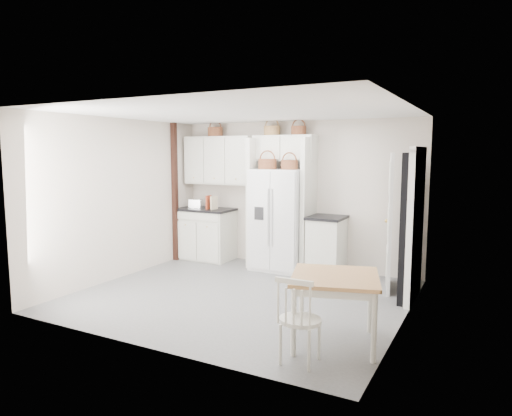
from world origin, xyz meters
The scene contains 27 objects.
floor centered at (0.00, 0.00, 0.00)m, with size 4.50×4.50×0.00m, color #505051.
ceiling centered at (0.00, 0.00, 2.60)m, with size 4.50×4.50×0.00m, color white.
wall_back centered at (0.00, 2.00, 1.30)m, with size 4.50×4.50×0.00m, color beige.
wall_left centered at (-2.25, 0.00, 1.30)m, with size 4.00×4.00×0.00m, color beige.
wall_right centered at (2.25, 0.00, 1.30)m, with size 4.00×4.00×0.00m, color beige.
refrigerator centered at (-0.15, 1.64, 0.88)m, with size 0.91×0.73×1.77m, color silver.
base_cab_left centered at (-1.73, 1.70, 0.47)m, with size 1.02×0.64×0.94m, color beige.
base_cab_right centered at (0.70, 1.70, 0.47)m, with size 0.54×0.65×0.95m, color beige.
dining_table centered at (1.70, -0.97, 0.38)m, with size 0.91×0.91×0.75m, color brown.
windsor_chair centered at (1.54, -1.56, 0.43)m, with size 0.42×0.38×0.86m, color beige.
counter_left centered at (-1.73, 1.70, 0.97)m, with size 1.06×0.69×0.04m, color black.
counter_right centered at (0.70, 1.70, 0.97)m, with size 0.58×0.69×0.04m, color black.
toaster centered at (-1.94, 1.64, 1.07)m, with size 0.24×0.14×0.16m, color silver.
cookbook_red centered at (-1.62, 1.62, 1.12)m, with size 0.04×0.17×0.26m, color maroon.
cookbook_cream centered at (-1.50, 1.62, 1.11)m, with size 0.04×0.17×0.25m, color beige.
basket_upper_b centered at (-1.59, 1.83, 2.44)m, with size 0.29×0.29×0.17m, color #5B271E.
basket_bridge_a centered at (-0.40, 1.83, 2.43)m, with size 0.29×0.29×0.17m, color olive.
basket_bridge_b centered at (0.11, 1.83, 2.43)m, with size 0.27×0.27×0.15m, color #5B271E.
basket_fridge_a centered at (-0.35, 1.54, 1.85)m, with size 0.33×0.33×0.17m, color #5B271E.
basket_fridge_b centered at (0.06, 1.54, 1.84)m, with size 0.29×0.29×0.16m, color #5B271E.
upper_cabinet centered at (-1.50, 1.83, 1.90)m, with size 1.40×0.34×0.90m, color beige.
bridge_cabinet centered at (-0.15, 1.83, 2.12)m, with size 1.12×0.34×0.45m, color beige.
fridge_panel_left centered at (-0.66, 1.70, 1.15)m, with size 0.08×0.60×2.30m, color beige.
fridge_panel_right centered at (0.36, 1.70, 1.15)m, with size 0.08×0.60×2.30m, color beige.
trim_post centered at (-2.20, 1.35, 1.30)m, with size 0.09×0.09×2.60m, color black.
doorway_void centered at (2.16, 1.00, 1.02)m, with size 0.18×0.85×2.05m, color black.
door_slab centered at (1.80, 1.33, 1.02)m, with size 0.80×0.04×2.05m, color white.
Camera 1 is at (3.15, -5.54, 2.06)m, focal length 32.00 mm.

